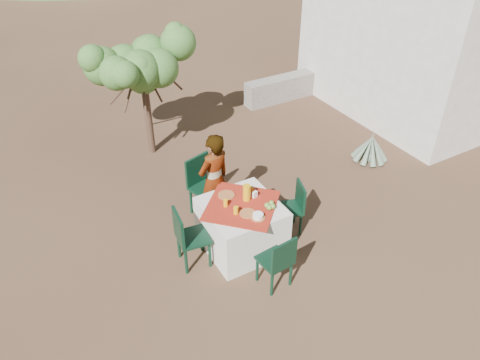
{
  "coord_description": "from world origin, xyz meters",
  "views": [
    {
      "loc": [
        -2.6,
        -4.81,
        4.76
      ],
      "look_at": [
        0.14,
        -0.03,
        0.87
      ],
      "focal_mm": 35.0,
      "sensor_mm": 36.0,
      "label": 1
    }
  ],
  "objects_px": {
    "table": "(241,226)",
    "chair_left": "(187,236)",
    "chair_right": "(293,205)",
    "shrub_tree": "(145,70)",
    "guesthouse": "(421,39)",
    "juice_pitcher": "(247,193)",
    "chair_near": "(278,260)",
    "agave": "(371,148)",
    "chair_far": "(203,183)",
    "person": "(214,180)"
  },
  "relations": [
    {
      "from": "chair_far",
      "to": "juice_pitcher",
      "type": "height_order",
      "value": "juice_pitcher"
    },
    {
      "from": "person",
      "to": "agave",
      "type": "relative_size",
      "value": 2.14
    },
    {
      "from": "table",
      "to": "juice_pitcher",
      "type": "relative_size",
      "value": 5.43
    },
    {
      "from": "chair_near",
      "to": "chair_left",
      "type": "bearing_deg",
      "value": -54.5
    },
    {
      "from": "chair_right",
      "to": "agave",
      "type": "xyz_separation_m",
      "value": [
        2.4,
        0.9,
        -0.21
      ]
    },
    {
      "from": "person",
      "to": "table",
      "type": "bearing_deg",
      "value": 80.27
    },
    {
      "from": "juice_pitcher",
      "to": "chair_left",
      "type": "bearing_deg",
      "value": -179.36
    },
    {
      "from": "table",
      "to": "chair_right",
      "type": "height_order",
      "value": "chair_right"
    },
    {
      "from": "chair_left",
      "to": "guesthouse",
      "type": "xyz_separation_m",
      "value": [
        6.47,
        2.16,
        0.99
      ]
    },
    {
      "from": "chair_far",
      "to": "chair_right",
      "type": "relative_size",
      "value": 1.18
    },
    {
      "from": "chair_near",
      "to": "chair_right",
      "type": "relative_size",
      "value": 1.03
    },
    {
      "from": "chair_far",
      "to": "chair_right",
      "type": "xyz_separation_m",
      "value": [
        0.96,
        -1.07,
        -0.08
      ]
    },
    {
      "from": "table",
      "to": "agave",
      "type": "bearing_deg",
      "value": 14.63
    },
    {
      "from": "table",
      "to": "chair_left",
      "type": "xyz_separation_m",
      "value": [
        -0.81,
        0.06,
        0.13
      ]
    },
    {
      "from": "guesthouse",
      "to": "juice_pitcher",
      "type": "distance_m",
      "value": 5.98
    },
    {
      "from": "chair_right",
      "to": "shrub_tree",
      "type": "relative_size",
      "value": 0.4
    },
    {
      "from": "chair_far",
      "to": "agave",
      "type": "bearing_deg",
      "value": -18.46
    },
    {
      "from": "chair_far",
      "to": "guesthouse",
      "type": "bearing_deg",
      "value": -3.73
    },
    {
      "from": "chair_near",
      "to": "person",
      "type": "xyz_separation_m",
      "value": [
        -0.09,
        1.6,
        0.3
      ]
    },
    {
      "from": "chair_near",
      "to": "agave",
      "type": "bearing_deg",
      "value": -156.87
    },
    {
      "from": "chair_left",
      "to": "agave",
      "type": "height_order",
      "value": "chair_left"
    },
    {
      "from": "chair_near",
      "to": "chair_left",
      "type": "xyz_separation_m",
      "value": [
        -0.83,
        0.96,
        0.04
      ]
    },
    {
      "from": "juice_pitcher",
      "to": "chair_near",
      "type": "bearing_deg",
      "value": -95.91
    },
    {
      "from": "agave",
      "to": "shrub_tree",
      "type": "bearing_deg",
      "value": 144.98
    },
    {
      "from": "person",
      "to": "shrub_tree",
      "type": "bearing_deg",
      "value": -103.67
    },
    {
      "from": "chair_far",
      "to": "guesthouse",
      "type": "height_order",
      "value": "guesthouse"
    },
    {
      "from": "chair_left",
      "to": "juice_pitcher",
      "type": "height_order",
      "value": "juice_pitcher"
    },
    {
      "from": "table",
      "to": "chair_far",
      "type": "bearing_deg",
      "value": 95.75
    },
    {
      "from": "chair_left",
      "to": "chair_far",
      "type": "bearing_deg",
      "value": -29.31
    },
    {
      "from": "chair_right",
      "to": "person",
      "type": "relative_size",
      "value": 0.53
    },
    {
      "from": "guesthouse",
      "to": "juice_pitcher",
      "type": "relative_size",
      "value": 17.53
    },
    {
      "from": "chair_right",
      "to": "agave",
      "type": "bearing_deg",
      "value": 128.81
    },
    {
      "from": "table",
      "to": "guesthouse",
      "type": "xyz_separation_m",
      "value": [
        5.67,
        2.23,
        1.12
      ]
    },
    {
      "from": "chair_near",
      "to": "person",
      "type": "distance_m",
      "value": 1.63
    },
    {
      "from": "juice_pitcher",
      "to": "table",
      "type": "bearing_deg",
      "value": -149.45
    },
    {
      "from": "chair_left",
      "to": "guesthouse",
      "type": "bearing_deg",
      "value": -64.55
    },
    {
      "from": "person",
      "to": "guesthouse",
      "type": "distance_m",
      "value": 5.97
    },
    {
      "from": "chair_right",
      "to": "chair_far",
      "type": "bearing_deg",
      "value": -120.02
    },
    {
      "from": "chair_far",
      "to": "shrub_tree",
      "type": "xyz_separation_m",
      "value": [
        -0.0,
        2.19,
        1.08
      ]
    },
    {
      "from": "chair_near",
      "to": "shrub_tree",
      "type": "height_order",
      "value": "shrub_tree"
    },
    {
      "from": "chair_far",
      "to": "guesthouse",
      "type": "xyz_separation_m",
      "value": [
        5.77,
        1.21,
        0.96
      ]
    },
    {
      "from": "shrub_tree",
      "to": "juice_pitcher",
      "type": "height_order",
      "value": "shrub_tree"
    },
    {
      "from": "chair_near",
      "to": "chair_left",
      "type": "relative_size",
      "value": 0.92
    },
    {
      "from": "chair_right",
      "to": "chair_left",
      "type": "bearing_deg",
      "value": -75.84
    },
    {
      "from": "table",
      "to": "chair_left",
      "type": "bearing_deg",
      "value": 175.43
    },
    {
      "from": "person",
      "to": "agave",
      "type": "distance_m",
      "value": 3.36
    },
    {
      "from": "chair_far",
      "to": "guesthouse",
      "type": "distance_m",
      "value": 5.97
    },
    {
      "from": "chair_left",
      "to": "guesthouse",
      "type": "relative_size",
      "value": 0.22
    },
    {
      "from": "chair_right",
      "to": "chair_near",
      "type": "bearing_deg",
      "value": -26.32
    },
    {
      "from": "shrub_tree",
      "to": "agave",
      "type": "distance_m",
      "value": 4.33
    }
  ]
}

